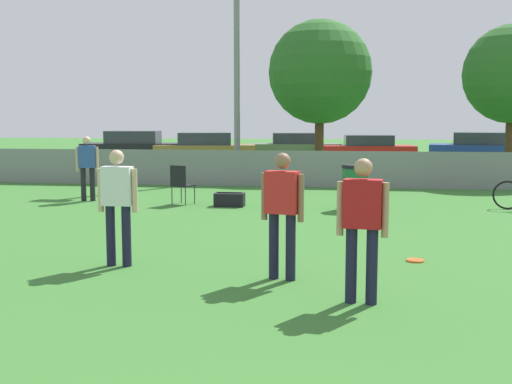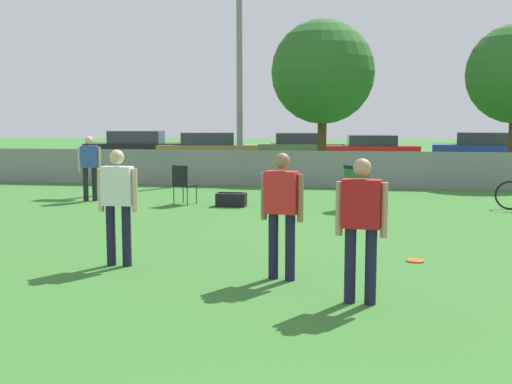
% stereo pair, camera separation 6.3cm
% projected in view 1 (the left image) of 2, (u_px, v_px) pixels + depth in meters
% --- Properties ---
extents(fence_backline, '(26.88, 0.07, 1.21)m').
position_uv_depth(fence_backline, '(315.00, 169.00, 19.35)').
color(fence_backline, gray).
rests_on(fence_backline, ground_plane).
extents(light_pole, '(0.90, 0.36, 8.79)m').
position_uv_depth(light_pole, '(237.00, 24.00, 21.09)').
color(light_pole, gray).
rests_on(light_pole, ground_plane).
extents(tree_near_pole, '(3.67, 3.67, 5.53)m').
position_uv_depth(tree_near_pole, '(320.00, 72.00, 22.71)').
color(tree_near_pole, '#4C331E').
rests_on(tree_near_pole, ground_plane).
extents(player_thrower_red, '(0.58, 0.27, 1.66)m').
position_uv_depth(player_thrower_red, '(362.00, 220.00, 7.21)').
color(player_thrower_red, '#191933').
rests_on(player_thrower_red, ground_plane).
extents(player_receiver_white, '(0.58, 0.22, 1.66)m').
position_uv_depth(player_receiver_white, '(118.00, 199.00, 9.05)').
color(player_receiver_white, '#191933').
rests_on(player_receiver_white, ground_plane).
extents(player_defender_red, '(0.57, 0.32, 1.66)m').
position_uv_depth(player_defender_red, '(282.00, 207.00, 8.29)').
color(player_defender_red, '#191933').
rests_on(player_defender_red, ground_plane).
extents(spectator_in_blue, '(0.55, 0.32, 1.63)m').
position_uv_depth(spectator_in_blue, '(87.00, 164.00, 16.11)').
color(spectator_in_blue, black).
rests_on(spectator_in_blue, ground_plane).
extents(frisbee_disc, '(0.27, 0.27, 0.03)m').
position_uv_depth(frisbee_disc, '(415.00, 260.00, 9.45)').
color(frisbee_disc, '#E5591E').
rests_on(frisbee_disc, ground_plane).
extents(folding_chair_sideline, '(0.57, 0.57, 0.96)m').
position_uv_depth(folding_chair_sideline, '(181.00, 182.00, 15.49)').
color(folding_chair_sideline, '#333338').
rests_on(folding_chair_sideline, ground_plane).
extents(trash_bin, '(0.64, 0.64, 1.03)m').
position_uv_depth(trash_bin, '(355.00, 187.00, 14.72)').
color(trash_bin, '#1E6638').
rests_on(trash_bin, ground_plane).
extents(gear_bag_sideline, '(0.70, 0.39, 0.34)m').
position_uv_depth(gear_bag_sideline, '(230.00, 200.00, 15.24)').
color(gear_bag_sideline, black).
rests_on(gear_bag_sideline, ground_plane).
extents(parked_car_dark, '(4.55, 2.06, 1.50)m').
position_uv_depth(parked_car_dark, '(133.00, 148.00, 28.73)').
color(parked_car_dark, black).
rests_on(parked_car_dark, ground_plane).
extents(parked_car_tan, '(4.61, 2.47, 1.43)m').
position_uv_depth(parked_car_tan, '(205.00, 149.00, 28.17)').
color(parked_car_tan, black).
rests_on(parked_car_tan, ground_plane).
extents(parked_car_olive, '(4.33, 2.36, 1.37)m').
position_uv_depth(parked_car_olive, '(295.00, 148.00, 30.25)').
color(parked_car_olive, black).
rests_on(parked_car_olive, ground_plane).
extents(parked_car_red, '(4.23, 2.03, 1.30)m').
position_uv_depth(parked_car_red, '(368.00, 150.00, 29.07)').
color(parked_car_red, black).
rests_on(parked_car_red, ground_plane).
extents(parked_car_blue, '(4.43, 2.45, 1.45)m').
position_uv_depth(parked_car_blue, '(479.00, 149.00, 27.98)').
color(parked_car_blue, black).
rests_on(parked_car_blue, ground_plane).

